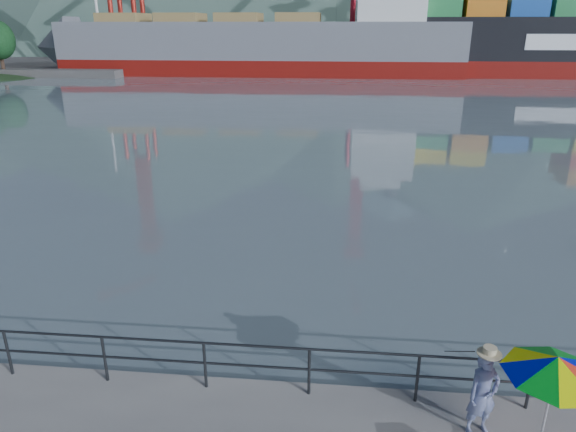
# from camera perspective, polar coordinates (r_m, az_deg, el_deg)

# --- Properties ---
(harbor_water) EXTENTS (500.00, 280.00, 0.00)m
(harbor_water) POSITION_cam_1_polar(r_m,az_deg,el_deg) (136.47, 5.34, 17.61)
(harbor_water) COLOR slate
(harbor_water) RESTS_ON ground
(far_dock) EXTENTS (200.00, 40.00, 0.40)m
(far_dock) POSITION_cam_1_polar(r_m,az_deg,el_deg) (99.90, 11.06, 16.32)
(far_dock) COLOR #514F4C
(far_dock) RESTS_ON ground
(guardrail) EXTENTS (22.00, 0.06, 1.03)m
(guardrail) POSITION_cam_1_polar(r_m,az_deg,el_deg) (10.16, -3.51, -16.45)
(guardrail) COLOR #2D3033
(guardrail) RESTS_ON ground
(container_stacks) EXTENTS (58.00, 8.40, 7.80)m
(container_stacks) POSITION_cam_1_polar(r_m,az_deg,el_deg) (104.69, 23.57, 16.95)
(container_stacks) COLOR yellow
(container_stacks) RESTS_ON ground
(fisherman) EXTENTS (0.67, 0.55, 1.57)m
(fisherman) POSITION_cam_1_polar(r_m,az_deg,el_deg) (9.71, 20.83, -18.00)
(fisherman) COLOR navy
(fisherman) RESTS_ON ground
(beach_umbrella) EXTENTS (1.95, 1.95, 1.93)m
(beach_umbrella) POSITION_cam_1_polar(r_m,az_deg,el_deg) (9.06, 27.66, -14.55)
(beach_umbrella) COLOR white
(beach_umbrella) RESTS_ON ground
(fishing_rod) EXTENTS (0.02, 1.93, 1.36)m
(fishing_rod) POSITION_cam_1_polar(r_m,az_deg,el_deg) (10.92, 17.80, -18.00)
(fishing_rod) COLOR black
(fishing_rod) RESTS_ON ground
(bulk_carrier) EXTENTS (56.78, 9.83, 14.50)m
(bulk_carrier) POSITION_cam_1_polar(r_m,az_deg,el_deg) (77.71, -1.61, 18.58)
(bulk_carrier) COLOR maroon
(bulk_carrier) RESTS_ON ground
(container_ship) EXTENTS (53.64, 8.94, 18.10)m
(container_ship) POSITION_cam_1_polar(r_m,az_deg,el_deg) (84.18, 28.53, 17.66)
(container_ship) COLOR maroon
(container_ship) RESTS_ON ground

